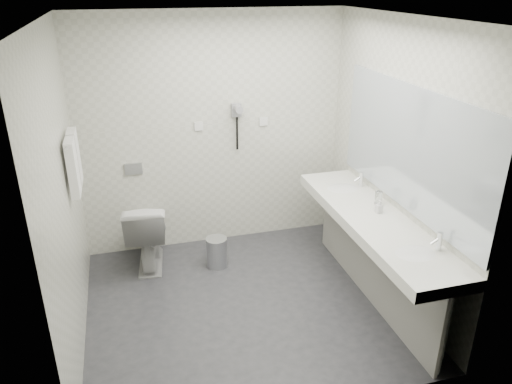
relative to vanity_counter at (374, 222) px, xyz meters
name	(u,v)px	position (x,y,z in m)	size (l,w,h in m)	color
floor	(245,304)	(-1.12, 0.20, -0.80)	(2.80, 2.80, 0.00)	#29292E
ceiling	(242,18)	(-1.12, 0.20, 1.70)	(2.80, 2.80, 0.00)	silver
wall_back	(213,134)	(-1.12, 1.50, 0.45)	(2.80, 2.80, 0.00)	beige
wall_front	(298,259)	(-1.12, -1.10, 0.45)	(2.80, 2.80, 0.00)	beige
wall_left	(63,197)	(-2.52, 0.20, 0.45)	(2.60, 2.60, 0.00)	beige
wall_right	(396,163)	(0.27, 0.20, 0.45)	(2.60, 2.60, 0.00)	beige
vanity_counter	(374,222)	(0.00, 0.00, 0.00)	(0.55, 2.20, 0.10)	silver
vanity_panel	(372,263)	(0.02, 0.00, -0.42)	(0.03, 2.15, 0.75)	gray
vanity_post_near	(443,335)	(0.05, -1.04, -0.42)	(0.06, 0.06, 0.75)	silver
vanity_post_far	(329,214)	(0.05, 1.04, -0.42)	(0.06, 0.06, 0.75)	silver
mirror	(409,149)	(0.26, 0.00, 0.65)	(0.02, 2.20, 1.05)	#B2BCC6
basin_near	(415,255)	(0.00, -0.65, 0.04)	(0.40, 0.31, 0.05)	silver
basin_far	(343,190)	(0.00, 0.65, 0.04)	(0.40, 0.31, 0.05)	silver
faucet_near	(439,241)	(0.19, -0.65, 0.12)	(0.04, 0.04, 0.15)	silver
faucet_far	(361,179)	(0.19, 0.65, 0.12)	(0.04, 0.04, 0.15)	silver
soap_bottle_a	(379,206)	(0.08, 0.06, 0.11)	(0.05, 0.05, 0.12)	white
glass_left	(378,198)	(0.16, 0.23, 0.11)	(0.07, 0.07, 0.12)	silver
toilet	(147,232)	(-1.91, 1.16, -0.43)	(0.41, 0.73, 0.74)	silver
flush_plate	(133,169)	(-1.98, 1.49, 0.15)	(0.18, 0.02, 0.12)	#B2B5BA
pedal_bin	(217,253)	(-1.24, 0.92, -0.65)	(0.22, 0.22, 0.30)	#B2B5BA
bin_lid	(216,239)	(-1.24, 0.92, -0.49)	(0.22, 0.22, 0.01)	#B2B5BA
towel_rail	(69,137)	(-2.47, 0.75, 0.75)	(0.02, 0.02, 0.62)	silver
towel_near	(73,168)	(-2.46, 0.61, 0.53)	(0.07, 0.24, 0.48)	silver
towel_far	(75,157)	(-2.46, 0.89, 0.53)	(0.07, 0.24, 0.48)	silver
dryer_cradle	(236,110)	(-0.88, 1.47, 0.70)	(0.10, 0.04, 0.14)	gray
dryer_barrel	(238,109)	(-0.88, 1.40, 0.73)	(0.08, 0.08, 0.14)	gray
dryer_cord	(237,133)	(-0.88, 1.46, 0.45)	(0.02, 0.02, 0.35)	black
switch_plate_a	(199,126)	(-1.27, 1.49, 0.55)	(0.09, 0.02, 0.09)	silver
switch_plate_b	(263,121)	(-0.57, 1.49, 0.55)	(0.09, 0.02, 0.09)	silver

